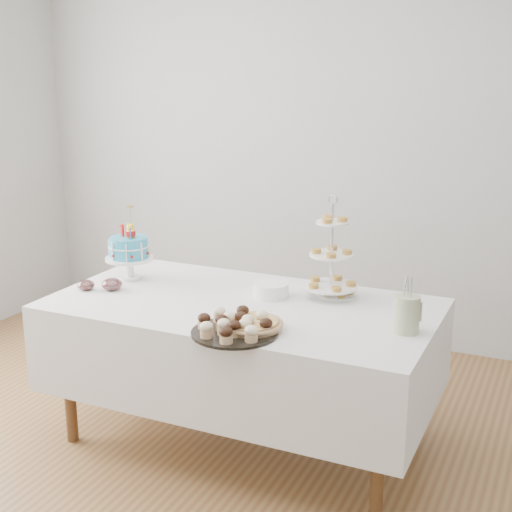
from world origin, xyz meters
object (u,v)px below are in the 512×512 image
at_px(table, 242,345).
at_px(plate_stack, 271,290).
at_px(birthday_cake, 130,260).
at_px(tiered_stand, 331,255).
at_px(utensil_pitcher, 407,313).
at_px(jam_bowl_a, 86,285).
at_px(jam_bowl_b, 112,284).
at_px(cupcake_tray, 235,325).
at_px(pie, 251,325).
at_px(pastry_plate, 338,293).

xyz_separation_m(table, plate_stack, (0.09, 0.15, 0.26)).
relative_size(birthday_cake, tiered_stand, 0.77).
height_order(plate_stack, utensil_pitcher, utensil_pitcher).
bearing_deg(table, jam_bowl_a, -169.33).
xyz_separation_m(jam_bowl_a, jam_bowl_b, (0.13, 0.06, 0.00)).
bearing_deg(jam_bowl_b, cupcake_tray, -18.97).
relative_size(birthday_cake, plate_stack, 2.20).
distance_m(birthday_cake, plate_stack, 0.84).
xyz_separation_m(table, tiered_stand, (0.37, 0.27, 0.45)).
height_order(plate_stack, jam_bowl_a, plate_stack).
relative_size(table, tiered_stand, 3.61).
xyz_separation_m(plate_stack, jam_bowl_b, (-0.81, -0.25, -0.01)).
height_order(tiered_stand, utensil_pitcher, tiered_stand).
relative_size(cupcake_tray, plate_stack, 2.10).
relative_size(cupcake_tray, pie, 1.34).
bearing_deg(cupcake_tray, tiered_stand, 72.16).
height_order(tiered_stand, plate_stack, tiered_stand).
distance_m(cupcake_tray, jam_bowl_a, 1.03).
relative_size(cupcake_tray, pastry_plate, 1.82).
height_order(birthday_cake, pie, birthday_cake).
xyz_separation_m(cupcake_tray, utensil_pitcher, (0.68, 0.34, 0.05)).
bearing_deg(jam_bowl_a, plate_stack, 18.35).
relative_size(pie, plate_stack, 1.57).
bearing_deg(jam_bowl_b, plate_stack, 17.28).
bearing_deg(pastry_plate, tiered_stand, -120.43).
height_order(pastry_plate, utensil_pitcher, utensil_pitcher).
xyz_separation_m(tiered_stand, pastry_plate, (0.03, 0.04, -0.21)).
xyz_separation_m(tiered_stand, plate_stack, (-0.28, -0.12, -0.19)).
bearing_deg(pie, birthday_cake, 155.13).
bearing_deg(pastry_plate, jam_bowl_a, -159.24).
distance_m(cupcake_tray, utensil_pitcher, 0.76).
height_order(birthday_cake, pastry_plate, birthday_cake).
bearing_deg(utensil_pitcher, table, 159.94).
height_order(jam_bowl_a, utensil_pitcher, utensil_pitcher).
distance_m(tiered_stand, plate_stack, 0.36).
xyz_separation_m(plate_stack, jam_bowl_a, (-0.93, -0.31, -0.01)).
distance_m(cupcake_tray, jam_bowl_b, 0.92).
bearing_deg(pastry_plate, birthday_cake, -169.96).
bearing_deg(utensil_pitcher, birthday_cake, 157.94).
bearing_deg(utensil_pitcher, pastry_plate, 124.02).
relative_size(tiered_stand, jam_bowl_b, 4.93).
bearing_deg(utensil_pitcher, tiered_stand, 128.91).
bearing_deg(table, jam_bowl_b, -172.03).
xyz_separation_m(table, birthday_cake, (-0.74, 0.11, 0.34)).
xyz_separation_m(table, cupcake_tray, (0.16, -0.40, 0.27)).
xyz_separation_m(cupcake_tray, tiered_stand, (0.22, 0.67, 0.18)).
height_order(cupcake_tray, tiered_stand, tiered_stand).
bearing_deg(tiered_stand, plate_stack, -157.30).
xyz_separation_m(tiered_stand, jam_bowl_a, (-1.21, -0.43, -0.20)).
distance_m(table, utensil_pitcher, 0.90).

